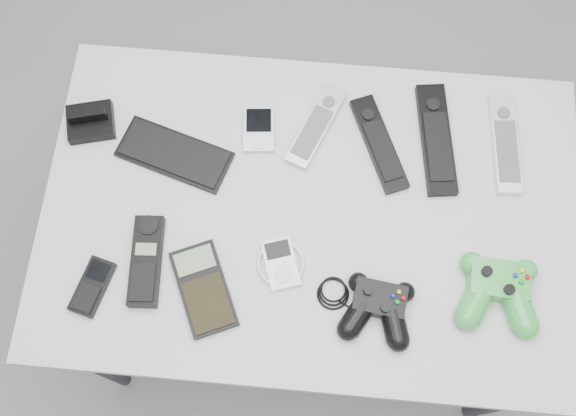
# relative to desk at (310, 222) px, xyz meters

# --- Properties ---
(floor) EXTENTS (3.50, 3.50, 0.00)m
(floor) POSITION_rel_desk_xyz_m (-0.05, 0.02, -0.66)
(floor) COLOR gray
(floor) RESTS_ON ground
(desk) EXTENTS (1.07, 0.69, 0.72)m
(desk) POSITION_rel_desk_xyz_m (0.00, 0.00, 0.00)
(desk) COLOR #AAABAD
(desk) RESTS_ON floor
(pda_keyboard) EXTENTS (0.25, 0.16, 0.01)m
(pda_keyboard) POSITION_rel_desk_xyz_m (-0.29, 0.10, 0.07)
(pda_keyboard) COLOR black
(pda_keyboard) RESTS_ON desk
(dock_bracket) EXTENTS (0.11, 0.10, 0.05)m
(dock_bracket) POSITION_rel_desk_xyz_m (-0.47, 0.15, 0.09)
(dock_bracket) COLOR black
(dock_bracket) RESTS_ON desk
(pda) EXTENTS (0.07, 0.11, 0.02)m
(pda) POSITION_rel_desk_xyz_m (-0.12, 0.17, 0.07)
(pda) COLOR #B5B5BC
(pda) RESTS_ON desk
(remote_silver_a) EXTENTS (0.12, 0.20, 0.02)m
(remote_silver_a) POSITION_rel_desk_xyz_m (-0.00, 0.19, 0.07)
(remote_silver_a) COLOR #B5B5BC
(remote_silver_a) RESTS_ON desk
(remote_black_a) EXTENTS (0.13, 0.22, 0.02)m
(remote_black_a) POSITION_rel_desk_xyz_m (0.13, 0.16, 0.07)
(remote_black_a) COLOR black
(remote_black_a) RESTS_ON desk
(remote_black_b) EXTENTS (0.09, 0.25, 0.02)m
(remote_black_b) POSITION_rel_desk_xyz_m (0.24, 0.18, 0.07)
(remote_black_b) COLOR black
(remote_black_b) RESTS_ON desk
(remote_silver_b) EXTENTS (0.07, 0.22, 0.02)m
(remote_silver_b) POSITION_rel_desk_xyz_m (0.39, 0.18, 0.07)
(remote_silver_b) COLOR silver
(remote_silver_b) RESTS_ON desk
(mobile_phone) EXTENTS (0.08, 0.12, 0.02)m
(mobile_phone) POSITION_rel_desk_xyz_m (-0.40, -0.19, 0.07)
(mobile_phone) COLOR black
(mobile_phone) RESTS_ON desk
(cordless_handset) EXTENTS (0.07, 0.18, 0.03)m
(cordless_handset) POSITION_rel_desk_xyz_m (-0.31, -0.13, 0.08)
(cordless_handset) COLOR black
(cordless_handset) RESTS_ON desk
(calculator) EXTENTS (0.15, 0.20, 0.02)m
(calculator) POSITION_rel_desk_xyz_m (-0.19, -0.18, 0.07)
(calculator) COLOR black
(calculator) RESTS_ON desk
(mp3_player) EXTENTS (0.12, 0.12, 0.02)m
(mp3_player) POSITION_rel_desk_xyz_m (-0.05, -0.11, 0.07)
(mp3_player) COLOR white
(mp3_player) RESTS_ON desk
(controller_black) EXTENTS (0.25, 0.17, 0.05)m
(controller_black) POSITION_rel_desk_xyz_m (0.14, -0.18, 0.09)
(controller_black) COLOR black
(controller_black) RESTS_ON desk
(controller_green) EXTENTS (0.16, 0.17, 0.05)m
(controller_green) POSITION_rel_desk_xyz_m (0.36, -0.13, 0.09)
(controller_green) COLOR #268624
(controller_green) RESTS_ON desk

